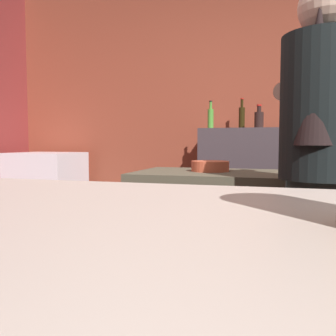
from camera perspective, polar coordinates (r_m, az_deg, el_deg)
wall_back at (r=3.48m, az=15.38°, el=8.06°), size 5.20×0.10×2.70m
prep_counter at (r=2.16m, az=23.61°, el=-13.28°), size 2.10×0.60×0.93m
back_shelf at (r=3.23m, az=12.82°, el=-4.77°), size 0.87×0.36×1.22m
mini_fridge at (r=3.74m, az=-18.42°, el=-5.37°), size 0.61×0.58×1.00m
bartender at (r=1.61m, az=22.91°, el=0.79°), size 0.50×0.55×1.74m
mixing_bowl at (r=2.11m, az=6.64°, el=0.28°), size 0.22×0.22×0.06m
bottle_soy at (r=3.28m, az=11.50°, el=7.87°), size 0.05×0.05×0.27m
bottle_olive_oil at (r=3.10m, az=14.08°, el=7.49°), size 0.07×0.07×0.19m
bottle_hot_sauce at (r=3.23m, az=18.40°, el=7.72°), size 0.05×0.05×0.25m
bottle_vinegar at (r=3.15m, az=6.70°, el=7.86°), size 0.05×0.05×0.23m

